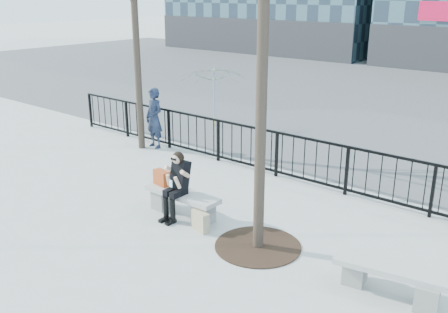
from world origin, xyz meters
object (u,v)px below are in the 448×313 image
Objects in this scene: seated_woman at (176,186)px; standing_man at (154,118)px; bench_main at (182,201)px; bench_second at (390,277)px.

standing_man is (-3.75, 2.94, 0.17)m from seated_woman.
standing_man is at bearing 143.41° from bench_main.
bench_main reaches higher than bench_second.
standing_man reaches higher than seated_woman.
standing_man is at bearing 141.86° from seated_woman.
seated_woman is (0.00, -0.16, 0.37)m from bench_main.
bench_main is 4.21m from bench_second.
bench_second is 1.20× the size of seated_woman.
standing_man reaches higher than bench_second.
standing_man is (-7.96, 2.84, 0.55)m from bench_second.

